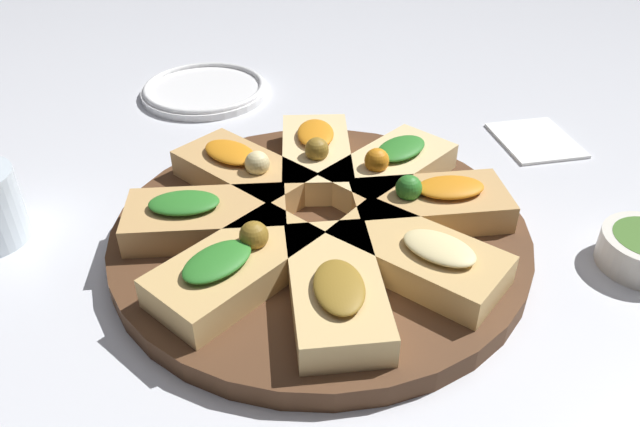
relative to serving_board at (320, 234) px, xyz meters
name	(u,v)px	position (x,y,z in m)	size (l,w,h in m)	color
ground_plane	(320,243)	(0.00, 0.00, -0.01)	(3.00, 3.00, 0.00)	silver
serving_board	(320,234)	(0.00, 0.00, 0.00)	(0.41, 0.41, 0.02)	#51331E
focaccia_slice_0	(430,203)	(-0.03, -0.11, 0.03)	(0.12, 0.17, 0.05)	tan
focaccia_slice_1	(389,168)	(0.04, -0.10, 0.03)	(0.13, 0.17, 0.05)	#E5C689
focaccia_slice_2	(316,155)	(0.10, -0.04, 0.03)	(0.17, 0.13, 0.05)	#E5C689
focaccia_slice_3	(243,172)	(0.10, 0.04, 0.03)	(0.17, 0.13, 0.05)	tan
focaccia_slice_4	(205,218)	(0.04, 0.10, 0.03)	(0.12, 0.17, 0.04)	tan
focaccia_slice_5	(236,266)	(-0.04, 0.10, 0.03)	(0.13, 0.17, 0.05)	tan
focaccia_slice_6	(336,289)	(-0.11, 0.04, 0.03)	(0.17, 0.12, 0.04)	#DBB775
focaccia_slice_7	(419,256)	(-0.10, -0.05, 0.03)	(0.17, 0.14, 0.04)	tan
plate_right	(208,89)	(0.40, 0.00, 0.00)	(0.19, 0.19, 0.02)	white
napkin_stack	(536,139)	(0.07, -0.34, -0.01)	(0.11, 0.09, 0.01)	white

